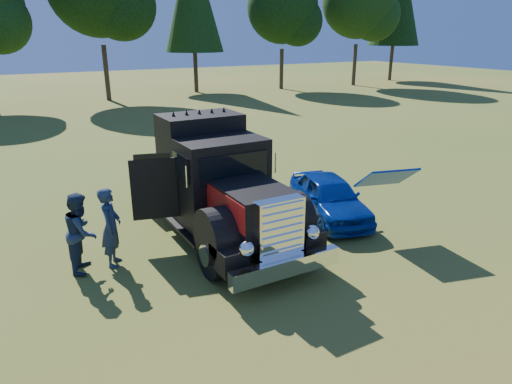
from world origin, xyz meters
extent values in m
plane|color=#37601C|center=(0.00, 0.00, 0.00)|extent=(120.00, 120.00, 0.00)
cylinder|color=#2D2116|center=(4.00, 30.00, 2.07)|extent=(0.36, 0.36, 4.14)
sphere|color=black|center=(5.38, 29.08, 6.90)|extent=(5.06, 5.06, 5.06)
cylinder|color=#2D2116|center=(12.00, 31.50, 2.25)|extent=(0.36, 0.36, 4.50)
cylinder|color=#2D2116|center=(20.00, 30.00, 1.80)|extent=(0.36, 0.36, 3.60)
sphere|color=black|center=(20.00, 30.00, 7.20)|extent=(6.40, 6.40, 6.40)
sphere|color=black|center=(21.20, 29.20, 6.00)|extent=(4.40, 4.40, 4.40)
cylinder|color=#2D2116|center=(28.00, 29.00, 1.98)|extent=(0.36, 0.36, 3.96)
sphere|color=black|center=(28.00, 29.00, 7.92)|extent=(7.04, 7.04, 7.04)
sphere|color=black|center=(29.32, 28.12, 6.60)|extent=(4.84, 4.84, 4.84)
cylinder|color=#2D2116|center=(35.00, 31.00, 2.43)|extent=(0.36, 0.36, 4.86)
cylinder|color=black|center=(-0.30, 0.84, 0.55)|extent=(0.32, 1.10, 1.10)
cylinder|color=black|center=(1.80, 0.84, 0.55)|extent=(0.32, 1.10, 1.10)
cylinder|color=black|center=(-0.30, 5.64, 0.55)|extent=(0.32, 1.10, 1.10)
cylinder|color=black|center=(1.80, 5.64, 0.55)|extent=(0.32, 1.10, 1.10)
cylinder|color=black|center=(0.03, 5.64, 0.55)|extent=(0.32, 1.10, 1.10)
cylinder|color=black|center=(1.47, 5.64, 0.55)|extent=(0.32, 1.10, 1.10)
cube|color=black|center=(0.75, 3.44, 0.62)|extent=(1.60, 6.40, 0.28)
cube|color=white|center=(0.75, -0.41, 0.55)|extent=(2.50, 0.22, 0.36)
cube|color=white|center=(0.75, -0.11, 1.25)|extent=(1.05, 0.30, 1.30)
cube|color=black|center=(0.75, 0.94, 1.30)|extent=(1.35, 1.80, 1.10)
cube|color=maroon|center=(0.06, 0.94, 1.50)|extent=(0.02, 1.80, 0.60)
cube|color=maroon|center=(1.44, 0.94, 1.50)|extent=(0.02, 1.80, 0.60)
cylinder|color=black|center=(-0.20, 0.84, 0.95)|extent=(0.55, 1.24, 1.24)
cylinder|color=black|center=(1.70, 0.84, 0.95)|extent=(0.55, 1.24, 1.24)
sphere|color=white|center=(-0.03, -0.18, 1.05)|extent=(0.32, 0.32, 0.32)
sphere|color=white|center=(1.53, -0.18, 1.05)|extent=(0.32, 0.32, 0.32)
cube|color=black|center=(0.75, 2.49, 1.55)|extent=(2.05, 1.30, 2.10)
cube|color=black|center=(0.75, 1.82, 2.05)|extent=(1.70, 0.05, 0.65)
cube|color=black|center=(0.75, 3.79, 1.75)|extent=(2.05, 1.30, 2.50)
cube|color=black|center=(0.75, 5.44, 0.95)|extent=(2.00, 2.00, 0.35)
cube|color=black|center=(-0.81, 3.00, 1.45)|extent=(1.08, 0.33, 1.50)
cube|color=maroon|center=(-0.82, 3.05, 1.30)|extent=(0.83, 0.23, 0.75)
imported|color=#0735AB|center=(3.99, 2.34, 0.61)|extent=(2.33, 3.83, 1.22)
cube|color=#0735AB|center=(4.44, 0.70, 1.55)|extent=(1.50, 1.24, 0.67)
imported|color=#1E2547|center=(-2.00, 2.49, 0.91)|extent=(0.67, 0.78, 1.82)
imported|color=#212C4D|center=(-2.61, 2.59, 0.89)|extent=(0.94, 1.05, 1.78)
camera|label=1|loc=(-3.77, -7.17, 4.97)|focal=32.00mm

